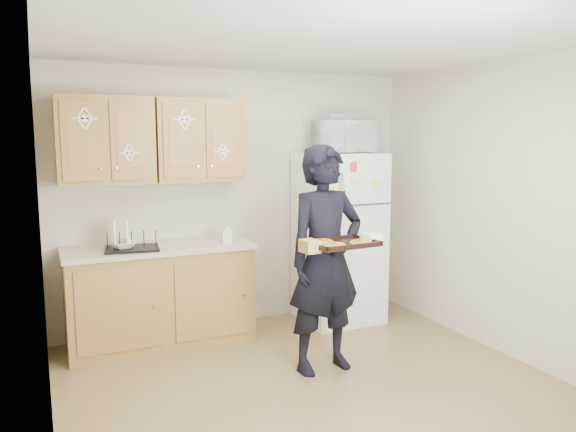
{
  "coord_description": "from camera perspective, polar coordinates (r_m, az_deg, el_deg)",
  "views": [
    {
      "loc": [
        -1.81,
        -3.44,
        1.86
      ],
      "look_at": [
        -0.06,
        0.45,
        1.25
      ],
      "focal_mm": 35.0,
      "sensor_mm": 36.0,
      "label": 1
    }
  ],
  "objects": [
    {
      "name": "base_cabinet",
      "position": [
        5.22,
        -12.84,
        -8.04
      ],
      "size": [
        1.6,
        0.6,
        0.86
      ],
      "primitive_type": "cube",
      "color": "olive",
      "rests_on": "floor"
    },
    {
      "name": "cereal_box",
      "position": [
        6.31,
        8.13,
        -7.65
      ],
      "size": [
        0.2,
        0.07,
        0.32
      ],
      "primitive_type": "cube",
      "color": "#C49145",
      "rests_on": "floor"
    },
    {
      "name": "upper_cab_left",
      "position": [
        5.09,
        -18.09,
        7.29
      ],
      "size": [
        0.8,
        0.33,
        0.75
      ],
      "primitive_type": "cube",
      "color": "olive",
      "rests_on": "wall_back"
    },
    {
      "name": "pizza_back_left",
      "position": [
        4.13,
        3.52,
        -2.57
      ],
      "size": [
        0.16,
        0.16,
        0.02
      ],
      "primitive_type": "cylinder",
      "color": "orange",
      "rests_on": "baking_tray"
    },
    {
      "name": "baking_tray",
      "position": [
        4.13,
        5.46,
        -2.84
      ],
      "size": [
        0.52,
        0.4,
        0.04
      ],
      "primitive_type": "cube",
      "rotation": [
        0.0,
        0.0,
        0.09
      ],
      "color": "black",
      "rests_on": "person"
    },
    {
      "name": "wall_right",
      "position": [
        5.03,
        21.92,
        0.52
      ],
      "size": [
        0.04,
        3.6,
        2.5
      ],
      "primitive_type": "cube",
      "color": "#C2B79D",
      "rests_on": "floor"
    },
    {
      "name": "person",
      "position": [
        4.44,
        3.82,
        -4.44
      ],
      "size": [
        0.69,
        0.49,
        1.8
      ],
      "primitive_type": "imported",
      "rotation": [
        0.0,
        0.0,
        0.09
      ],
      "color": "black",
      "rests_on": "floor"
    },
    {
      "name": "soap_bottle",
      "position": [
        5.14,
        -6.22,
        -1.65
      ],
      "size": [
        0.1,
        0.1,
        0.19
      ],
      "primitive_type": "imported",
      "rotation": [
        0.0,
        0.0,
        -0.19
      ],
      "color": "white",
      "rests_on": "countertop"
    },
    {
      "name": "wall_left",
      "position": [
        3.5,
        -23.71,
        -2.65
      ],
      "size": [
        0.04,
        3.6,
        2.5
      ],
      "primitive_type": "cube",
      "color": "#C2B79D",
      "rests_on": "floor"
    },
    {
      "name": "foil_pan",
      "position": [
        5.58,
        5.36,
        9.94
      ],
      "size": [
        0.32,
        0.24,
        0.06
      ],
      "primitive_type": "cube",
      "rotation": [
        0.0,
        0.0,
        -0.1
      ],
      "color": "#B2B3B9",
      "rests_on": "microwave"
    },
    {
      "name": "ceiling",
      "position": [
        3.94,
        3.6,
        17.41
      ],
      "size": [
        3.6,
        3.6,
        0.0
      ],
      "primitive_type": "plane",
      "color": "silver",
      "rests_on": "wall_back"
    },
    {
      "name": "pizza_front_left",
      "position": [
        4.0,
        4.79,
        -2.94
      ],
      "size": [
        0.16,
        0.16,
        0.02
      ],
      "primitive_type": "cylinder",
      "color": "orange",
      "rests_on": "baking_tray"
    },
    {
      "name": "wall_back",
      "position": [
        5.58,
        -5.19,
        1.77
      ],
      "size": [
        3.6,
        0.04,
        2.5
      ],
      "primitive_type": "cube",
      "color": "#C2B79D",
      "rests_on": "floor"
    },
    {
      "name": "floor",
      "position": [
        4.31,
        3.3,
        -17.48
      ],
      "size": [
        3.6,
        3.6,
        0.0
      ],
      "primitive_type": "plane",
      "color": "brown",
      "rests_on": "ground"
    },
    {
      "name": "wall_front",
      "position": [
        2.52,
        22.96,
        -6.55
      ],
      "size": [
        3.6,
        0.04,
        2.5
      ],
      "primitive_type": "cube",
      "color": "#C2B79D",
      "rests_on": "floor"
    },
    {
      "name": "upper_cab_right",
      "position": [
        5.24,
        -9.08,
        7.59
      ],
      "size": [
        0.8,
        0.33,
        0.75
      ],
      "primitive_type": "cube",
      "color": "olive",
      "rests_on": "wall_back"
    },
    {
      "name": "countertop",
      "position": [
        5.11,
        -12.99,
        -3.19
      ],
      "size": [
        1.64,
        0.64,
        0.04
      ],
      "primitive_type": "cube",
      "color": "#BDB591",
      "rests_on": "base_cabinet"
    },
    {
      "name": "refrigerator",
      "position": [
        5.69,
        5.18,
        -2.18
      ],
      "size": [
        0.75,
        0.7,
        1.7
      ],
      "primitive_type": "cube",
      "color": "white",
      "rests_on": "floor"
    },
    {
      "name": "bowl",
      "position": [
        4.97,
        -16.44,
        -2.82
      ],
      "size": [
        0.28,
        0.28,
        0.05
      ],
      "primitive_type": "imported",
      "rotation": [
        0.0,
        0.0,
        0.33
      ],
      "color": "white",
      "rests_on": "dish_rack"
    },
    {
      "name": "pizza_front_right",
      "position": [
        4.13,
        7.4,
        -2.62
      ],
      "size": [
        0.16,
        0.16,
        0.02
      ],
      "primitive_type": "cylinder",
      "color": "orange",
      "rests_on": "baking_tray"
    },
    {
      "name": "microwave",
      "position": [
        5.57,
        5.83,
        8.0
      ],
      "size": [
        0.61,
        0.45,
        0.31
      ],
      "primitive_type": "imported",
      "rotation": [
        0.0,
        0.0,
        0.12
      ],
      "color": "white",
      "rests_on": "refrigerator"
    },
    {
      "name": "dish_rack",
      "position": [
        4.97,
        -15.59,
        -2.32
      ],
      "size": [
        0.49,
        0.39,
        0.18
      ],
      "primitive_type": "cube",
      "rotation": [
        0.0,
        0.0,
        -0.14
      ],
      "color": "black",
      "rests_on": "countertop"
    }
  ]
}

